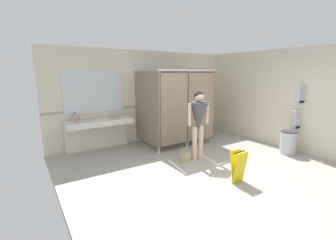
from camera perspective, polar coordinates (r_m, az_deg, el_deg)
name	(u,v)px	position (r m, az deg, el deg)	size (l,w,h in m)	color
ground_plane	(221,175)	(4.99, 12.99, -13.09)	(5.92, 6.59, 0.10)	#9E998E
wall_back	(149,96)	(7.03, -4.70, 5.95)	(5.92, 0.12, 2.65)	beige
wall_side_right	(299,100)	(6.83, 29.71, 4.32)	(0.12, 6.59, 2.65)	beige
wall_back_tile_band	(150,105)	(7.01, -4.42, 3.67)	(5.92, 0.01, 0.06)	#9E937F
vanity_counter	(99,128)	(6.28, -16.79, -1.80)	(1.66, 0.54, 0.94)	silver
mirror_panel	(94,92)	(6.33, -17.79, 6.70)	(1.56, 0.02, 1.10)	silver
bathroom_stalls	(178,106)	(6.50, 2.59, 3.49)	(1.87, 1.36, 2.10)	#84705B
paper_towel_dispenser_upper	(301,94)	(6.65, 30.11, 5.54)	(0.36, 0.13, 0.48)	#B7BABF
paper_towel_dispenser_lower	(297,120)	(6.75, 29.31, 0.05)	(0.33, 0.13, 0.49)	#B7BABF
trash_bin	(288,142)	(6.55, 27.65, -4.93)	(0.37, 0.37, 0.60)	#B7BABF
person_standing	(198,117)	(5.32, 7.54, 0.71)	(0.57, 0.44, 1.61)	beige
handbag	(185,157)	(5.36, 4.20, -9.08)	(0.25, 0.11, 0.35)	tan
soap_dispenser	(75,117)	(6.17, -22.07, 0.62)	(0.07, 0.07, 0.22)	#D899B2
wet_floor_sign	(238,166)	(4.52, 17.07, -10.95)	(0.28, 0.19, 0.61)	yellow
floor_drain_cover	(198,182)	(4.49, 7.45, -15.02)	(0.14, 0.14, 0.01)	#B7BABF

